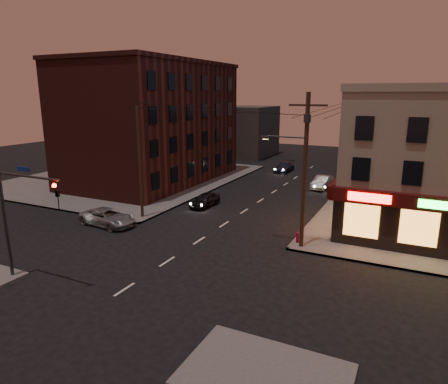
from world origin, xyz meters
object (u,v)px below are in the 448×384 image
Objects in this scene: suv_cross at (108,217)px; sedan_far at (284,167)px; sedan_mid at (322,182)px; fire_hydrant at (298,237)px; sedan_near at (205,200)px.

sedan_far is at bearing -5.60° from suv_cross.
sedan_mid is (12.24, 19.94, 0.03)m from suv_cross.
sedan_far reaches higher than fire_hydrant.
fire_hydrant is at bearing -25.73° from sedan_near.
sedan_near is 0.83× the size of sedan_far.
sedan_mid is 5.45× the size of fire_hydrant.
sedan_far is (-6.65, 7.38, -0.05)m from sedan_mid.
sedan_mid is (7.99, 11.89, 0.06)m from sedan_near.
suv_cross reaches higher than sedan_near.
suv_cross is 6.16× the size of fire_hydrant.
fire_hydrant is (10.22, -5.53, -0.06)m from sedan_near.
suv_cross is 1.07× the size of sedan_far.
suv_cross is at bearing -170.15° from fire_hydrant.
sedan_mid reaches higher than suv_cross.
sedan_mid is at bearing -25.58° from suv_cross.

